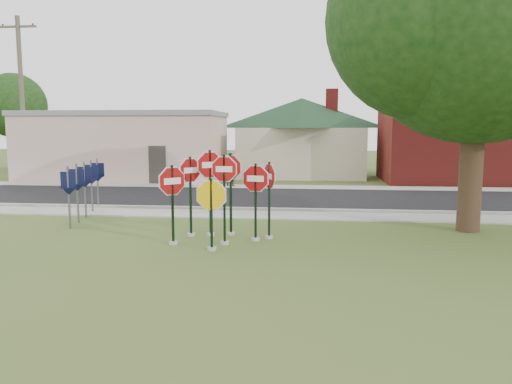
# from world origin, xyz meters

# --- Properties ---
(ground) EXTENTS (120.00, 120.00, 0.00)m
(ground) POSITION_xyz_m (0.00, 0.00, 0.00)
(ground) COLOR #425921
(ground) RESTS_ON ground
(sidewalk_near) EXTENTS (60.00, 1.60, 0.06)m
(sidewalk_near) POSITION_xyz_m (0.00, 5.50, 0.03)
(sidewalk_near) COLOR #989890
(sidewalk_near) RESTS_ON ground
(road) EXTENTS (60.00, 7.00, 0.04)m
(road) POSITION_xyz_m (0.00, 10.00, 0.02)
(road) COLOR black
(road) RESTS_ON ground
(sidewalk_far) EXTENTS (60.00, 1.60, 0.06)m
(sidewalk_far) POSITION_xyz_m (0.00, 14.30, 0.03)
(sidewalk_far) COLOR #989890
(sidewalk_far) RESTS_ON ground
(curb) EXTENTS (60.00, 0.20, 0.14)m
(curb) POSITION_xyz_m (0.00, 6.50, 0.07)
(curb) COLOR #989890
(curb) RESTS_ON ground
(stop_sign_center) EXTENTS (0.98, 0.24, 2.57)m
(stop_sign_center) POSITION_xyz_m (0.26, 0.92, 1.58)
(stop_sign_center) COLOR #A6A29B
(stop_sign_center) RESTS_ON ground
(stop_sign_yellow) EXTENTS (1.11, 0.24, 2.01)m
(stop_sign_yellow) POSITION_xyz_m (0.04, 0.21, 1.17)
(stop_sign_yellow) COLOR #A6A29B
(stop_sign_yellow) RESTS_ON ground
(stop_sign_left) EXTENTS (0.81, 0.76, 2.30)m
(stop_sign_left) POSITION_xyz_m (-1.16, 0.77, 1.40)
(stop_sign_left) COLOR #A6A29B
(stop_sign_left) RESTS_ON ground
(stop_sign_right) EXTENTS (1.05, 0.24, 2.31)m
(stop_sign_right) POSITION_xyz_m (1.06, 1.48, 1.40)
(stop_sign_right) COLOR #A6A29B
(stop_sign_right) RESTS_ON ground
(stop_sign_back_right) EXTENTS (0.94, 0.42, 2.55)m
(stop_sign_back_right) POSITION_xyz_m (0.24, 2.15, 1.57)
(stop_sign_back_right) COLOR #A6A29B
(stop_sign_back_right) RESTS_ON ground
(stop_sign_back_left) EXTENTS (0.94, 0.58, 2.66)m
(stop_sign_back_left) POSITION_xyz_m (-0.35, 1.98, 1.67)
(stop_sign_back_left) COLOR #A6A29B
(stop_sign_back_left) RESTS_ON ground
(stop_sign_far_right) EXTENTS (0.52, 0.88, 2.33)m
(stop_sign_far_right) POSITION_xyz_m (1.42, 1.78, 1.41)
(stop_sign_far_right) COLOR #A6A29B
(stop_sign_far_right) RESTS_ON ground
(stop_sign_far_left) EXTENTS (0.69, 0.75, 2.46)m
(stop_sign_far_left) POSITION_xyz_m (-0.92, 1.88, 1.50)
(stop_sign_far_left) COLOR #A6A29B
(stop_sign_far_left) RESTS_ON ground
(route_sign_row) EXTENTS (1.43, 4.63, 2.00)m
(route_sign_row) POSITION_xyz_m (-5.40, 4.50, 1.22)
(route_sign_row) COLOR #59595E
(route_sign_row) RESTS_ON ground
(building_stucco) EXTENTS (12.20, 6.20, 4.20)m
(building_stucco) POSITION_xyz_m (-9.00, 18.00, 2.15)
(building_stucco) COLOR beige
(building_stucco) RESTS_ON ground
(building_house) EXTENTS (11.60, 11.60, 6.20)m
(building_house) POSITION_xyz_m (2.00, 22.00, 3.65)
(building_house) COLOR #BFB498
(building_house) RESTS_ON ground
(building_brick) EXTENTS (10.20, 6.20, 4.75)m
(building_brick) POSITION_xyz_m (12.00, 18.50, 2.40)
(building_brick) COLOR maroon
(building_brick) RESTS_ON ground
(oak_tree) EXTENTS (11.45, 10.85, 10.55)m
(oak_tree) POSITION_xyz_m (7.50, 3.50, 6.62)
(oak_tree) COLOR black
(oak_tree) RESTS_ON ground
(utility_pole_near) EXTENTS (2.20, 0.26, 9.50)m
(utility_pole_near) POSITION_xyz_m (-14.00, 15.20, 4.97)
(utility_pole_near) COLOR #4A3F31
(utility_pole_near) RESTS_ON ground
(bg_tree_left) EXTENTS (4.90, 4.90, 7.35)m
(bg_tree_left) POSITION_xyz_m (-20.00, 24.00, 4.88)
(bg_tree_left) COLOR black
(bg_tree_left) RESTS_ON ground
(pedestrian) EXTENTS (0.72, 0.54, 1.81)m
(pedestrian) POSITION_xyz_m (-1.72, 14.30, 0.96)
(pedestrian) COLOR black
(pedestrian) RESTS_ON sidewalk_far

